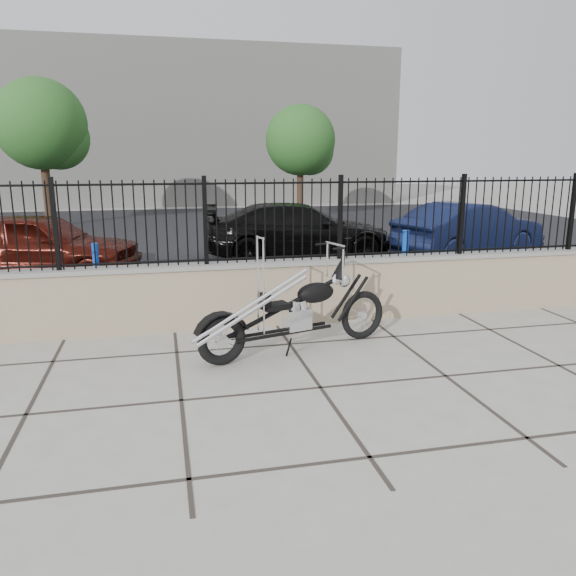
% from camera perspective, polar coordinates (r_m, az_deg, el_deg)
% --- Properties ---
extents(ground_plane, '(90.00, 90.00, 0.00)m').
position_cam_1_polar(ground_plane, '(6.24, 3.31, -10.08)').
color(ground_plane, '#99968E').
rests_on(ground_plane, ground).
extents(parking_lot, '(30.00, 30.00, 0.00)m').
position_cam_1_polar(parking_lot, '(18.24, -7.61, 5.29)').
color(parking_lot, black).
rests_on(parking_lot, ground).
extents(retaining_wall, '(14.00, 0.36, 0.96)m').
position_cam_1_polar(retaining_wall, '(8.40, -1.34, -0.48)').
color(retaining_wall, gray).
rests_on(retaining_wall, ground_plane).
extents(iron_fence, '(14.00, 0.08, 1.20)m').
position_cam_1_polar(iron_fence, '(8.22, -1.38, 6.86)').
color(iron_fence, black).
rests_on(iron_fence, retaining_wall).
extents(background_building, '(22.00, 6.00, 8.00)m').
position_cam_1_polar(background_building, '(32.08, -10.25, 15.71)').
color(background_building, beige).
rests_on(background_building, ground_plane).
extents(chopper_motorcycle, '(2.62, 1.16, 1.56)m').
position_cam_1_polar(chopper_motorcycle, '(7.10, 0.53, -0.54)').
color(chopper_motorcycle, black).
rests_on(chopper_motorcycle, ground_plane).
extents(car_red, '(4.36, 2.63, 1.39)m').
position_cam_1_polar(car_red, '(12.63, -23.97, 3.98)').
color(car_red, '#3F0E09').
rests_on(car_red, parking_lot).
extents(car_black, '(4.81, 2.25, 1.36)m').
position_cam_1_polar(car_black, '(13.99, 1.12, 5.84)').
color(car_black, black).
rests_on(car_black, parking_lot).
extents(car_blue, '(4.37, 2.67, 1.36)m').
position_cam_1_polar(car_blue, '(14.91, 17.93, 5.66)').
color(car_blue, '#0E1636').
rests_on(car_blue, parking_lot).
extents(bollard_a, '(0.14, 0.14, 0.96)m').
position_cam_1_polar(bollard_a, '(10.70, -18.87, 1.78)').
color(bollard_a, blue).
rests_on(bollard_a, ground_plane).
extents(bollard_b, '(0.16, 0.16, 1.09)m').
position_cam_1_polar(bollard_b, '(11.12, 11.77, 2.97)').
color(bollard_b, blue).
rests_on(bollard_b, ground_plane).
extents(tree_left, '(3.15, 3.15, 5.32)m').
position_cam_1_polar(tree_left, '(22.15, -23.86, 15.35)').
color(tree_left, '#382619').
rests_on(tree_left, ground_plane).
extents(tree_right, '(2.73, 2.73, 4.61)m').
position_cam_1_polar(tree_right, '(22.70, 1.27, 15.09)').
color(tree_right, '#382619').
rests_on(tree_right, ground_plane).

